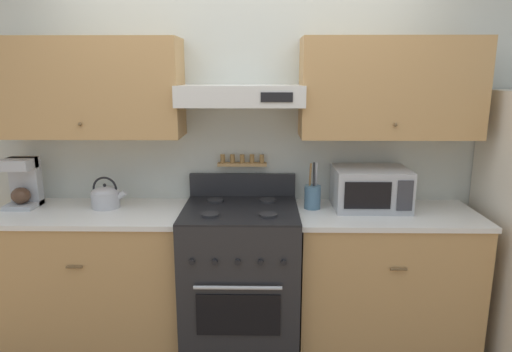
% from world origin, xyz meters
% --- Properties ---
extents(wall_back, '(5.20, 0.46, 2.55)m').
position_xyz_m(wall_back, '(-0.01, 0.59, 1.42)').
color(wall_back, silver).
rests_on(wall_back, ground_plane).
extents(counter_left, '(1.23, 0.63, 0.93)m').
position_xyz_m(counter_left, '(-0.99, 0.32, 0.46)').
color(counter_left, tan).
rests_on(counter_left, ground_plane).
extents(counter_right, '(1.16, 0.63, 0.93)m').
position_xyz_m(counter_right, '(0.95, 0.32, 0.46)').
color(counter_right, tan).
rests_on(counter_right, ground_plane).
extents(stove_range, '(0.74, 0.70, 1.12)m').
position_xyz_m(stove_range, '(0.00, 0.28, 0.49)').
color(stove_range, '#232326').
rests_on(stove_range, ground_plane).
extents(tea_kettle, '(0.24, 0.19, 0.21)m').
position_xyz_m(tea_kettle, '(-0.91, 0.39, 1.00)').
color(tea_kettle, '#B7B7BC').
rests_on(tea_kettle, counter_left).
extents(coffee_maker, '(0.19, 0.21, 0.33)m').
position_xyz_m(coffee_maker, '(-1.47, 0.42, 1.09)').
color(coffee_maker, '#ADAFB5').
rests_on(coffee_maker, counter_left).
extents(microwave, '(0.48, 0.37, 0.27)m').
position_xyz_m(microwave, '(0.86, 0.41, 1.06)').
color(microwave, '#ADAFB5').
rests_on(microwave, counter_right).
extents(utensil_crock, '(0.11, 0.11, 0.31)m').
position_xyz_m(utensil_crock, '(0.47, 0.39, 1.01)').
color(utensil_crock, slate).
rests_on(utensil_crock, counter_right).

